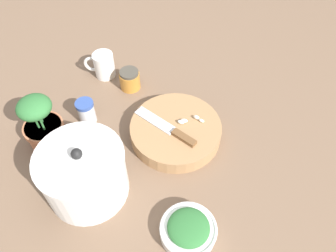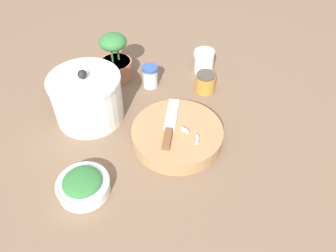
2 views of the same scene
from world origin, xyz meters
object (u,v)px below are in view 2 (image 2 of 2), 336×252
object	(u,v)px
garlic_cloves	(190,134)
spice_jar	(150,76)
herb_bowl	(83,185)
honey_jar	(205,82)
cutting_board	(177,135)
chef_knife	(170,126)
potted_herb	(115,60)
coffee_mug	(203,61)
stock_pot	(88,98)

from	to	relation	value
garlic_cloves	spice_jar	bearing A→B (deg)	47.98
herb_bowl	honey_jar	xyz separation A→B (m)	(0.55, -0.15, 0.01)
herb_bowl	cutting_board	bearing A→B (deg)	-28.97
chef_knife	cutting_board	bearing A→B (deg)	-18.40
spice_jar	potted_herb	bearing A→B (deg)	93.67
garlic_cloves	herb_bowl	world-z (taller)	garlic_cloves
garlic_cloves	coffee_mug	xyz separation A→B (m)	(0.39, 0.10, -0.01)
cutting_board	coffee_mug	size ratio (longest dim) A/B	2.96
chef_knife	garlic_cloves	size ratio (longest dim) A/B	2.90
chef_knife	potted_herb	size ratio (longest dim) A/B	1.21
coffee_mug	potted_herb	world-z (taller)	potted_herb
garlic_cloves	herb_bowl	bearing A→B (deg)	143.89
coffee_mug	honey_jar	size ratio (longest dim) A/B	1.33
cutting_board	spice_jar	world-z (taller)	spice_jar
honey_jar	garlic_cloves	bearing A→B (deg)	-169.58
chef_knife	coffee_mug	bearing A→B (deg)	77.62
honey_jar	spice_jar	bearing A→B (deg)	107.25
garlic_cloves	stock_pot	xyz separation A→B (m)	(-0.01, 0.35, 0.03)
garlic_cloves	herb_bowl	distance (m)	0.34
honey_jar	potted_herb	xyz separation A→B (m)	(-0.07, 0.33, 0.04)
stock_pot	spice_jar	bearing A→B (deg)	-24.40
honey_jar	stock_pot	bearing A→B (deg)	134.47
cutting_board	garlic_cloves	bearing A→B (deg)	-100.29
garlic_cloves	coffee_mug	bearing A→B (deg)	14.66
stock_pot	potted_herb	distance (m)	0.23
spice_jar	honey_jar	distance (m)	0.20
chef_knife	coffee_mug	world-z (taller)	coffee_mug
herb_bowl	stock_pot	distance (m)	0.30
chef_knife	stock_pot	world-z (taller)	stock_pot
spice_jar	cutting_board	bearing A→B (deg)	-136.55
coffee_mug	potted_herb	size ratio (longest dim) A/B	0.52
spice_jar	stock_pot	xyz separation A→B (m)	(-0.23, 0.11, 0.04)
spice_jar	potted_herb	xyz separation A→B (m)	(-0.01, 0.14, 0.04)
spice_jar	coffee_mug	bearing A→B (deg)	-40.26
garlic_cloves	coffee_mug	world-z (taller)	coffee_mug
cutting_board	spice_jar	distance (m)	0.29
honey_jar	chef_knife	bearing A→B (deg)	176.34
potted_herb	garlic_cloves	bearing A→B (deg)	-118.91
chef_knife	garlic_cloves	world-z (taller)	garlic_cloves
potted_herb	honey_jar	bearing A→B (deg)	-78.27
spice_jar	honey_jar	world-z (taller)	spice_jar
spice_jar	coffee_mug	xyz separation A→B (m)	(0.17, -0.14, 0.00)
spice_jar	chef_knife	bearing A→B (deg)	-140.37
potted_herb	chef_knife	bearing A→B (deg)	-122.90
honey_jar	potted_herb	bearing A→B (deg)	101.73
garlic_cloves	potted_herb	xyz separation A→B (m)	(0.21, 0.38, 0.02)
honey_jar	potted_herb	size ratio (longest dim) A/B	0.40
honey_jar	cutting_board	bearing A→B (deg)	-178.26
cutting_board	potted_herb	distance (m)	0.40
coffee_mug	chef_knife	bearing A→B (deg)	-175.07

